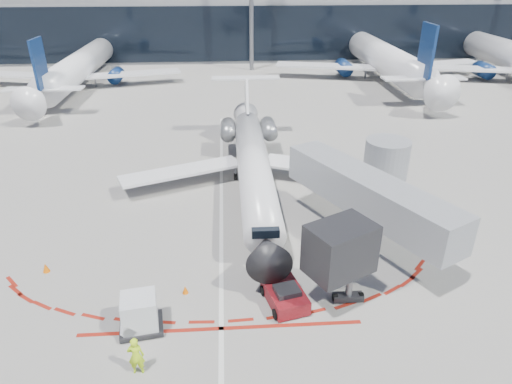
{
  "coord_description": "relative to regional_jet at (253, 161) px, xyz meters",
  "views": [
    {
      "loc": [
        0.57,
        -28.56,
        16.2
      ],
      "look_at": [
        2.42,
        -1.12,
        2.22
      ],
      "focal_mm": 32.0,
      "sensor_mm": 36.0,
      "label": 1
    }
  ],
  "objects": [
    {
      "name": "bg_airliner_2",
      "position": [
        21.91,
        37.27,
        3.91
      ],
      "size": [
        37.67,
        39.88,
        12.19
      ],
      "primitive_type": null,
      "color": "white",
      "rests_on": "ground"
    },
    {
      "name": "pushback_tug",
      "position": [
        0.8,
        -14.19,
        -1.67
      ],
      "size": [
        2.49,
        4.61,
        1.17
      ],
      "rotation": [
        0.0,
        0.0,
        0.25
      ],
      "color": "#5E0D11",
      "rests_on": "ground"
    },
    {
      "name": "uld_container",
      "position": [
        -6.46,
        -15.6,
        -1.23
      ],
      "size": [
        2.31,
        2.06,
        1.94
      ],
      "rotation": [
        0.0,
        0.0,
        0.16
      ],
      "color": "black",
      "rests_on": "ground"
    },
    {
      "name": "bg_airliner_1",
      "position": [
        -22.73,
        34.83,
        3.2
      ],
      "size": [
        33.3,
        35.26,
        10.78
      ],
      "primitive_type": null,
      "color": "white",
      "rests_on": "ground"
    },
    {
      "name": "terminal_building",
      "position": [
        -2.56,
        60.61,
        6.34
      ],
      "size": [
        150.0,
        24.15,
        24.0
      ],
      "color": "gray",
      "rests_on": "ground"
    },
    {
      "name": "regional_jet",
      "position": [
        0.0,
        0.0,
        0.0
      ],
      "size": [
        21.18,
        26.12,
        6.54
      ],
      "color": "white",
      "rests_on": "ground"
    },
    {
      "name": "safety_cone_left",
      "position": [
        -12.73,
        -10.54,
        -1.9
      ],
      "size": [
        0.4,
        0.4,
        0.56
      ],
      "primitive_type": "cone",
      "color": "#E86304",
      "rests_on": "ground"
    },
    {
      "name": "safety_cone_right",
      "position": [
        -4.51,
        -13.02,
        -1.95
      ],
      "size": [
        0.34,
        0.34,
        0.47
      ],
      "primitive_type": "cone",
      "color": "#E86304",
      "rests_on": "ground"
    },
    {
      "name": "ramp_worker",
      "position": [
        -6.2,
        -18.27,
        -1.21
      ],
      "size": [
        0.72,
        0.48,
        1.96
      ],
      "primitive_type": "imported",
      "rotation": [
        0.0,
        0.0,
        3.16
      ],
      "color": "#C8FF1A",
      "rests_on": "ground"
    },
    {
      "name": "apron_centerline",
      "position": [
        -2.56,
        -2.36,
        -2.18
      ],
      "size": [
        0.25,
        40.0,
        0.01
      ],
      "primitive_type": "cube",
      "color": "silver",
      "rests_on": "ground"
    },
    {
      "name": "ground",
      "position": [
        -2.56,
        -4.36,
        -2.18
      ],
      "size": [
        260.0,
        260.0,
        0.0
      ],
      "primitive_type": "plane",
      "color": "gray",
      "rests_on": "ground"
    },
    {
      "name": "apron_stop_bar",
      "position": [
        -2.56,
        -15.86,
        -2.18
      ],
      "size": [
        14.0,
        0.25,
        0.01
      ],
      "primitive_type": "cube",
      "color": "maroon",
      "rests_on": "ground"
    },
    {
      "name": "jet_bridge",
      "position": [
        7.23,
        -7.37,
        0.82
      ],
      "size": [
        10.03,
        15.2,
        4.9
      ],
      "color": "#919499",
      "rests_on": "ground"
    }
  ]
}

